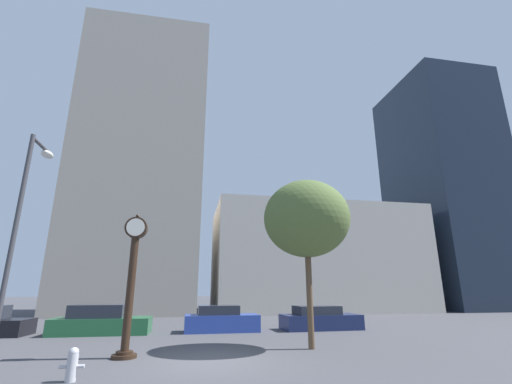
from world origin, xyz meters
TOP-DOWN VIEW (x-y plane):
  - ground_plane at (0.00, 0.00)m, footprint 200.00×200.00m
  - building_tall_tower at (-6.11, 24.00)m, footprint 12.00×12.00m
  - building_storefront_row at (12.17, 24.00)m, footprint 21.12×12.00m
  - building_glass_modern at (29.52, 24.00)m, footprint 9.71×12.00m
  - street_clock at (-2.75, 1.13)m, footprint 0.81×0.81m
  - car_green at (-5.07, 7.78)m, footprint 4.70×1.98m
  - car_blue at (0.98, 7.76)m, footprint 3.93×1.73m
  - car_navy at (6.55, 7.76)m, footprint 4.46×2.08m
  - fire_hydrant_near at (-3.51, -1.73)m, footprint 0.58×0.25m
  - street_lamp_left at (-5.93, -0.17)m, footprint 0.36×1.57m
  - bare_tree at (3.91, 1.70)m, footprint 3.56×3.56m

SIDE VIEW (x-z plane):
  - ground_plane at x=0.00m, z-range 0.00..0.00m
  - fire_hydrant_near at x=-3.51m, z-range 0.01..0.79m
  - car_navy at x=6.55m, z-range -0.09..1.17m
  - car_blue at x=0.98m, z-range -0.10..1.24m
  - car_green at x=-5.07m, z-range -0.12..1.31m
  - street_clock at x=-2.75m, z-range 0.13..4.95m
  - street_lamp_left at x=-5.93m, z-range 1.09..8.05m
  - bare_tree at x=3.91m, z-range 1.70..8.33m
  - building_storefront_row at x=12.17m, z-range 0.00..10.46m
  - building_glass_modern at x=29.52m, z-range 0.00..28.08m
  - building_tall_tower at x=-6.11m, z-range 0.00..28.68m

